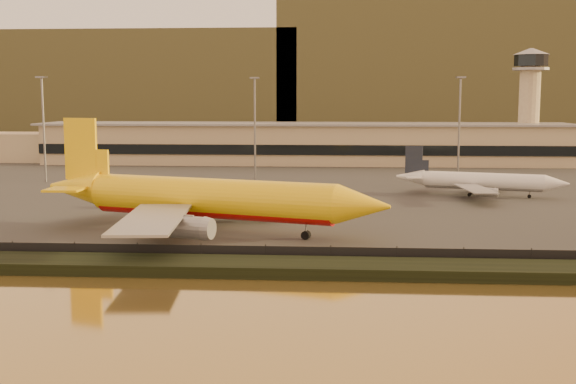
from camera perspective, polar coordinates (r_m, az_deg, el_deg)
ground at (r=102.05m, az=-2.17°, el=-4.11°), size 900.00×900.00×0.00m
embankment at (r=85.41m, az=-3.39°, el=-5.92°), size 320.00×7.00×1.40m
tarmac at (r=195.76m, az=0.80°, el=1.46°), size 320.00×220.00×0.20m
perimeter_fence at (r=89.15m, az=-3.07°, el=-4.96°), size 300.00×0.05×2.20m
terminal_building at (r=226.82m, az=-2.44°, el=3.83°), size 202.00×25.00×12.60m
control_tower at (r=237.90m, az=18.55°, el=7.34°), size 11.20×11.20×35.50m
apron_light_masts at (r=174.52m, az=5.39°, el=5.84°), size 152.20×12.20×25.40m
distant_hills at (r=440.68m, az=-0.12°, el=8.84°), size 470.00×160.00×70.00m
dhl_cargo_jet at (r=109.69m, az=-6.50°, el=-0.54°), size 56.05×53.54×17.06m
white_narrowbody_jet at (r=155.16m, az=14.92°, el=0.81°), size 34.58×32.99×10.10m
gse_vehicle_yellow at (r=128.97m, az=4.68°, el=-1.17°), size 4.80×3.55×1.97m
gse_vehicle_white at (r=136.52m, az=-11.94°, el=-0.83°), size 4.75×3.01×1.98m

